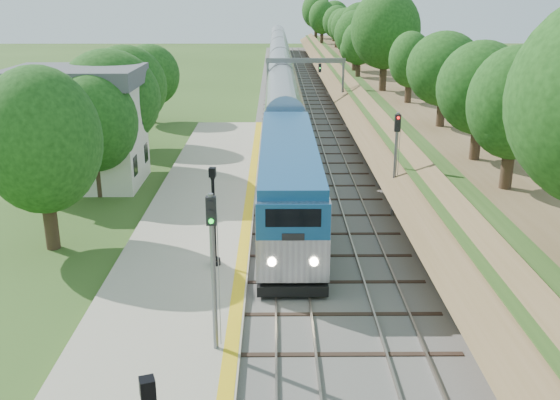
{
  "coord_description": "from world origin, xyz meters",
  "views": [
    {
      "loc": [
        -0.74,
        -11.71,
        12.59
      ],
      "look_at": [
        -0.5,
        17.86,
        2.8
      ],
      "focal_mm": 40.0,
      "sensor_mm": 36.0,
      "label": 1
    }
  ],
  "objects_px": {
    "train": "(280,73)",
    "signal_farside": "(396,154)",
    "signal_gantry": "(305,71)",
    "station_building": "(79,126)",
    "signal_platform": "(213,256)",
    "lamppost_far": "(214,222)"
  },
  "relations": [
    {
      "from": "signal_platform",
      "to": "station_building",
      "type": "bearing_deg",
      "value": 116.88
    },
    {
      "from": "signal_gantry",
      "to": "station_building",
      "type": "bearing_deg",
      "value": -123.38
    },
    {
      "from": "signal_gantry",
      "to": "train",
      "type": "relative_size",
      "value": 0.07
    },
    {
      "from": "train",
      "to": "signal_platform",
      "type": "distance_m",
      "value": 66.29
    },
    {
      "from": "lamppost_far",
      "to": "signal_platform",
      "type": "bearing_deg",
      "value": -84.7
    },
    {
      "from": "station_building",
      "to": "signal_farside",
      "type": "bearing_deg",
      "value": -19.0
    },
    {
      "from": "station_building",
      "to": "signal_platform",
      "type": "distance_m",
      "value": 24.55
    },
    {
      "from": "train",
      "to": "lamppost_far",
      "type": "height_order",
      "value": "lamppost_far"
    },
    {
      "from": "station_building",
      "to": "signal_platform",
      "type": "bearing_deg",
      "value": -63.12
    },
    {
      "from": "train",
      "to": "signal_farside",
      "type": "xyz_separation_m",
      "value": [
        6.2,
        -51.26,
        1.51
      ]
    },
    {
      "from": "station_building",
      "to": "train",
      "type": "xyz_separation_m",
      "value": [
        14.0,
        44.31,
        -1.73
      ]
    },
    {
      "from": "station_building",
      "to": "lamppost_far",
      "type": "bearing_deg",
      "value": -54.43
    },
    {
      "from": "signal_gantry",
      "to": "lamppost_far",
      "type": "bearing_deg",
      "value": -98.7
    },
    {
      "from": "signal_gantry",
      "to": "train",
      "type": "bearing_deg",
      "value": 97.29
    },
    {
      "from": "train",
      "to": "lamppost_far",
      "type": "distance_m",
      "value": 58.98
    },
    {
      "from": "signal_gantry",
      "to": "signal_platform",
      "type": "distance_m",
      "value": 47.2
    },
    {
      "from": "signal_gantry",
      "to": "signal_farside",
      "type": "relative_size",
      "value": 1.37
    },
    {
      "from": "lamppost_far",
      "to": "station_building",
      "type": "bearing_deg",
      "value": 125.57
    },
    {
      "from": "signal_gantry",
      "to": "train",
      "type": "height_order",
      "value": "signal_gantry"
    },
    {
      "from": "signal_gantry",
      "to": "lamppost_far",
      "type": "relative_size",
      "value": 1.76
    },
    {
      "from": "station_building",
      "to": "signal_platform",
      "type": "xyz_separation_m",
      "value": [
        11.1,
        -21.9,
        -0.1
      ]
    },
    {
      "from": "lamppost_far",
      "to": "signal_platform",
      "type": "distance_m",
      "value": 7.51
    }
  ]
}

